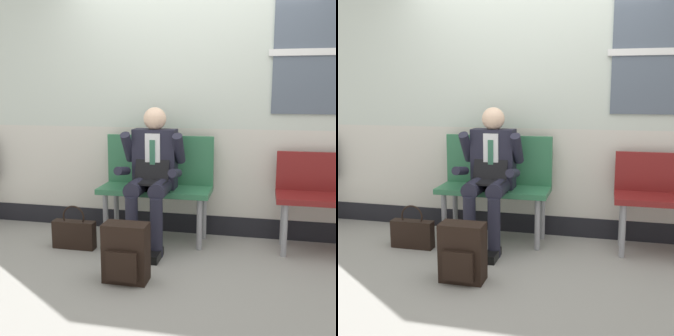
% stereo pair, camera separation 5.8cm
% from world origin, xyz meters
% --- Properties ---
extents(ground_plane, '(18.00, 18.00, 0.00)m').
position_xyz_m(ground_plane, '(0.00, 0.00, 0.00)').
color(ground_plane, gray).
extents(station_wall, '(6.09, 0.16, 3.07)m').
position_xyz_m(station_wall, '(0.01, 0.59, 1.52)').
color(station_wall, beige).
rests_on(station_wall, ground).
extents(bench_with_person, '(1.05, 0.42, 1.00)m').
position_xyz_m(bench_with_person, '(-0.34, 0.32, 0.58)').
color(bench_with_person, '#2D6B47').
rests_on(bench_with_person, ground).
extents(person_seated, '(0.57, 0.70, 1.27)m').
position_xyz_m(person_seated, '(-0.34, 0.11, 0.69)').
color(person_seated, '#1E1E2D').
rests_on(person_seated, ground).
extents(backpack, '(0.33, 0.22, 0.45)m').
position_xyz_m(backpack, '(-0.33, -0.68, 0.22)').
color(backpack, black).
rests_on(backpack, ground).
extents(handbag, '(0.39, 0.11, 0.40)m').
position_xyz_m(handbag, '(-1.01, -0.12, 0.14)').
color(handbag, black).
rests_on(handbag, ground).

